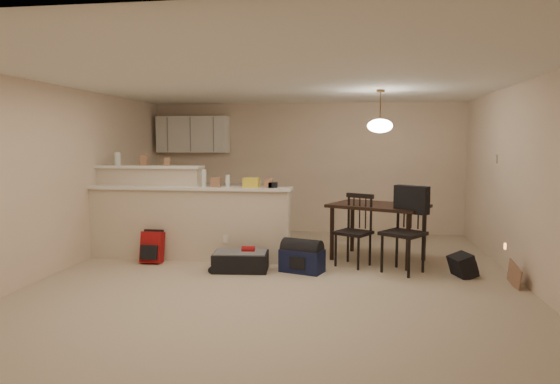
% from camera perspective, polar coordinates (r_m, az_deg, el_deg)
% --- Properties ---
extents(room, '(7.00, 7.02, 2.50)m').
position_cam_1_polar(room, '(6.25, -0.01, 1.19)').
color(room, '#BBA890').
rests_on(room, ground).
extents(breakfast_bar, '(3.08, 0.58, 1.39)m').
position_cam_1_polar(breakfast_bar, '(7.70, -12.01, -2.89)').
color(breakfast_bar, beige).
rests_on(breakfast_bar, ground).
extents(upper_cabinets, '(1.40, 0.34, 0.70)m').
position_cam_1_polar(upper_cabinets, '(9.98, -9.90, 6.50)').
color(upper_cabinets, white).
rests_on(upper_cabinets, room).
extents(kitchen_counter, '(1.80, 0.60, 0.90)m').
position_cam_1_polar(kitchen_counter, '(9.87, -8.89, -1.91)').
color(kitchen_counter, white).
rests_on(kitchen_counter, ground).
extents(thermostat, '(0.02, 0.12, 0.12)m').
position_cam_1_polar(thermostat, '(8.00, 23.44, 3.49)').
color(thermostat, beige).
rests_on(thermostat, room).
extents(jar, '(0.10, 0.10, 0.20)m').
position_cam_1_polar(jar, '(8.13, -18.07, 3.63)').
color(jar, silver).
rests_on(jar, breakfast_bar).
extents(cereal_box, '(0.10, 0.07, 0.16)m').
position_cam_1_polar(cereal_box, '(7.95, -15.29, 3.53)').
color(cereal_box, '#986A4E').
rests_on(cereal_box, breakfast_bar).
extents(small_box, '(0.08, 0.06, 0.12)m').
position_cam_1_polar(small_box, '(7.81, -12.80, 3.41)').
color(small_box, '#986A4E').
rests_on(small_box, breakfast_bar).
extents(bottle_a, '(0.07, 0.07, 0.26)m').
position_cam_1_polar(bottle_a, '(7.40, -8.68, 1.59)').
color(bottle_a, silver).
rests_on(bottle_a, breakfast_bar).
extents(bottle_b, '(0.06, 0.06, 0.18)m').
position_cam_1_polar(bottle_b, '(7.31, -6.00, 1.25)').
color(bottle_b, silver).
rests_on(bottle_b, breakfast_bar).
extents(bag_lump, '(0.22, 0.18, 0.14)m').
position_cam_1_polar(bag_lump, '(7.23, -3.32, 1.07)').
color(bag_lump, '#986A4E').
rests_on(bag_lump, breakfast_bar).
extents(pouch, '(0.12, 0.10, 0.08)m').
position_cam_1_polar(pouch, '(7.18, -0.80, 0.81)').
color(pouch, '#986A4E').
rests_on(pouch, breakfast_bar).
extents(extra_item_x, '(0.14, 0.10, 0.14)m').
position_cam_1_polar(extra_item_x, '(7.36, -7.36, 1.11)').
color(extra_item_x, '#986A4E').
rests_on(extra_item_x, breakfast_bar).
extents(extra_item_y, '(0.11, 0.10, 0.14)m').
position_cam_1_polar(extra_item_y, '(7.19, -1.34, 1.03)').
color(extra_item_y, '#986A4E').
rests_on(extra_item_y, breakfast_bar).
extents(dining_table, '(1.58, 1.37, 0.83)m').
position_cam_1_polar(dining_table, '(7.48, 11.17, -2.16)').
color(dining_table, black).
rests_on(dining_table, ground).
extents(pendant_lamp, '(0.36, 0.36, 0.62)m').
position_cam_1_polar(pendant_lamp, '(7.42, 11.36, 7.50)').
color(pendant_lamp, brown).
rests_on(pendant_lamp, room).
extents(dining_chair_near, '(0.60, 0.59, 1.01)m').
position_cam_1_polar(dining_chair_near, '(7.10, 8.36, -4.37)').
color(dining_chair_near, black).
rests_on(dining_chair_near, ground).
extents(dining_chair_far, '(0.68, 0.67, 1.13)m').
position_cam_1_polar(dining_chair_far, '(6.86, 13.89, -4.32)').
color(dining_chair_far, black).
rests_on(dining_chair_far, ground).
extents(suitcase, '(0.77, 0.54, 0.25)m').
position_cam_1_polar(suitcase, '(6.88, -4.51, -7.92)').
color(suitcase, black).
rests_on(suitcase, ground).
extents(red_backpack, '(0.30, 0.19, 0.45)m').
position_cam_1_polar(red_backpack, '(7.50, -14.38, -6.14)').
color(red_backpack, maroon).
rests_on(red_backpack, ground).
extents(navy_duffel, '(0.63, 0.47, 0.31)m').
position_cam_1_polar(navy_duffel, '(6.79, 2.53, -7.84)').
color(navy_duffel, '#121839').
rests_on(navy_duffel, ground).
extents(black_daypack, '(0.32, 0.38, 0.29)m').
position_cam_1_polar(black_daypack, '(6.96, 20.14, -7.92)').
color(black_daypack, black).
rests_on(black_daypack, ground).
extents(cardboard_sheet, '(0.04, 0.37, 0.28)m').
position_cam_1_polar(cardboard_sheet, '(6.71, 25.22, -8.63)').
color(cardboard_sheet, '#986A4E').
rests_on(cardboard_sheet, ground).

